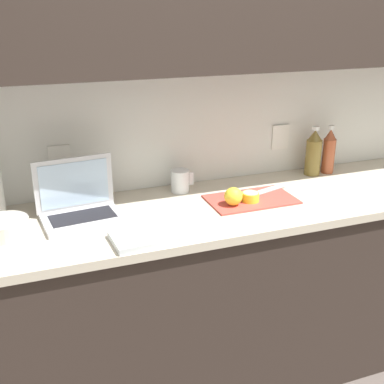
# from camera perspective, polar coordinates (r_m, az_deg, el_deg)

# --- Properties ---
(ground_plane) EXTENTS (12.00, 12.00, 0.00)m
(ground_plane) POSITION_cam_1_polar(r_m,az_deg,el_deg) (2.58, 7.48, -19.28)
(ground_plane) COLOR #564C47
(ground_plane) RESTS_ON ground
(wall_back) EXTENTS (5.20, 0.38, 2.60)m
(wall_back) POSITION_cam_1_polar(r_m,az_deg,el_deg) (2.17, 6.65, 18.26)
(wall_back) COLOR white
(wall_back) RESTS_ON ground_plane
(counter_unit) EXTENTS (2.51, 0.60, 0.88)m
(counter_unit) POSITION_cam_1_polar(r_m,az_deg,el_deg) (2.32, 8.46, -10.59)
(counter_unit) COLOR #332823
(counter_unit) RESTS_ON ground_plane
(laptop) EXTENTS (0.33, 0.24, 0.23)m
(laptop) POSITION_cam_1_polar(r_m,az_deg,el_deg) (1.93, -13.23, -1.42)
(laptop) COLOR silver
(laptop) RESTS_ON counter_unit
(cutting_board) EXTENTS (0.37, 0.23, 0.01)m
(cutting_board) POSITION_cam_1_polar(r_m,az_deg,el_deg) (2.08, 7.07, -0.91)
(cutting_board) COLOR #D1473D
(cutting_board) RESTS_ON counter_unit
(knife) EXTENTS (0.29, 0.12, 0.02)m
(knife) POSITION_cam_1_polar(r_m,az_deg,el_deg) (2.12, 7.07, -0.16)
(knife) COLOR silver
(knife) RESTS_ON cutting_board
(lemon_half_cut) EXTENTS (0.07, 0.07, 0.04)m
(lemon_half_cut) POSITION_cam_1_polar(r_m,az_deg,el_deg) (2.05, 6.95, -0.56)
(lemon_half_cut) COLOR yellow
(lemon_half_cut) RESTS_ON cutting_board
(lemon_whole_beside) EXTENTS (0.08, 0.08, 0.08)m
(lemon_whole_beside) POSITION_cam_1_polar(r_m,az_deg,el_deg) (1.99, 4.92, -0.52)
(lemon_whole_beside) COLOR yellow
(lemon_whole_beside) RESTS_ON cutting_board
(bottle_green_soda) EXTENTS (0.06, 0.06, 0.24)m
(bottle_green_soda) POSITION_cam_1_polar(r_m,az_deg,el_deg) (2.48, 15.92, 4.64)
(bottle_green_soda) COLOR #A34C2D
(bottle_green_soda) RESTS_ON counter_unit
(bottle_oil_tall) EXTENTS (0.08, 0.08, 0.24)m
(bottle_oil_tall) POSITION_cam_1_polar(r_m,az_deg,el_deg) (2.43, 14.20, 4.51)
(bottle_oil_tall) COLOR olive
(bottle_oil_tall) RESTS_ON counter_unit
(measuring_cup) EXTENTS (0.10, 0.08, 0.10)m
(measuring_cup) POSITION_cam_1_polar(r_m,az_deg,el_deg) (2.15, -1.39, 1.32)
(measuring_cup) COLOR silver
(measuring_cup) RESTS_ON counter_unit
(bowl_white) EXTENTS (0.18, 0.18, 0.06)m
(bowl_white) POSITION_cam_1_polar(r_m,az_deg,el_deg) (1.88, -21.33, -3.96)
(bowl_white) COLOR beige
(bowl_white) RESTS_ON counter_unit
(dish_towel) EXTENTS (0.23, 0.17, 0.02)m
(dish_towel) POSITION_cam_1_polar(r_m,az_deg,el_deg) (1.73, -5.80, -5.40)
(dish_towel) COLOR white
(dish_towel) RESTS_ON counter_unit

